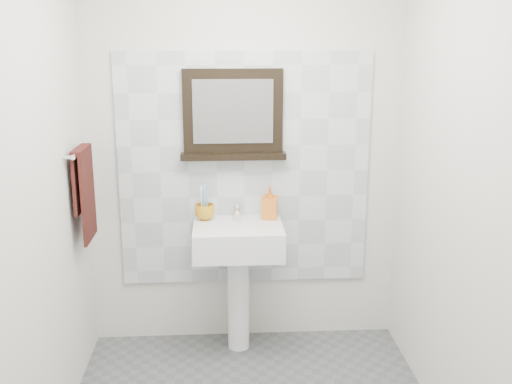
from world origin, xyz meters
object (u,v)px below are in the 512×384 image
(pedestal_sink, at_px, (238,253))
(hand_towel, at_px, (84,187))
(toothbrush_cup, at_px, (205,212))
(framed_mirror, at_px, (233,117))
(soap_dispenser, at_px, (270,202))

(pedestal_sink, xyz_separation_m, hand_towel, (-0.89, -0.12, 0.47))
(toothbrush_cup, height_order, framed_mirror, framed_mirror)
(pedestal_sink, xyz_separation_m, soap_dispenser, (0.21, 0.12, 0.29))
(soap_dispenser, relative_size, framed_mirror, 0.32)
(soap_dispenser, xyz_separation_m, hand_towel, (-1.10, -0.23, 0.18))
(framed_mirror, distance_m, hand_towel, 0.99)
(framed_mirror, bearing_deg, soap_dispenser, -17.09)
(toothbrush_cup, xyz_separation_m, framed_mirror, (0.19, 0.07, 0.59))
(hand_towel, bearing_deg, soap_dispenser, 12.08)
(toothbrush_cup, bearing_deg, pedestal_sink, -30.09)
(toothbrush_cup, xyz_separation_m, soap_dispenser, (0.41, -0.00, 0.06))
(toothbrush_cup, height_order, soap_dispenser, soap_dispenser)
(toothbrush_cup, distance_m, hand_towel, 0.76)
(pedestal_sink, bearing_deg, soap_dispenser, 29.52)
(pedestal_sink, height_order, framed_mirror, framed_mirror)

